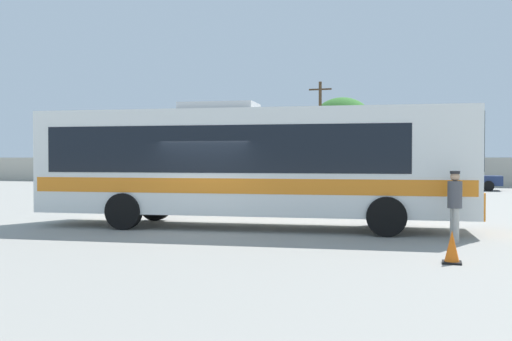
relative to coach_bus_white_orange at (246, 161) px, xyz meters
The scene contains 13 objects.
ground_plane 9.33m from the coach_bus_white_orange, 94.83° to the left, with size 300.00×300.00×0.00m, color gray.
perimeter_wall 27.25m from the coach_bus_white_orange, 91.62° to the left, with size 80.00×0.30×2.06m, color #B2AD9E.
coach_bus_white_orange is the anchor object (origin of this frame).
attendant_by_bus_door 5.99m from the coach_bus_white_orange, 13.15° to the right, with size 0.44×0.44×1.72m.
parked_car_leftmost_maroon 26.41m from the coach_bus_white_orange, 118.44° to the left, with size 4.35×2.19×1.49m.
parked_car_second_white 24.36m from the coach_bus_white_orange, 106.86° to the left, with size 4.29×2.13×1.52m.
parked_car_third_black 22.62m from the coach_bus_white_orange, 88.80° to the left, with size 4.54×2.28×1.51m.
parked_car_rightmost_dark_blue 23.68m from the coach_bus_white_orange, 72.67° to the left, with size 4.33×2.00×1.41m.
utility_pole_near 29.39m from the coach_bus_white_orange, 96.60° to the left, with size 1.80×0.24×8.04m.
roadside_tree_left 33.39m from the coach_bus_white_orange, 118.18° to the left, with size 4.28×4.28×5.62m.
roadside_tree_midleft 32.72m from the coach_bus_white_orange, 103.82° to the left, with size 3.69×3.69×6.38m.
roadside_tree_midright 33.29m from the coach_bus_white_orange, 93.87° to the left, with size 5.28×5.28×7.16m.
traffic_cone_on_apron 7.28m from the coach_bus_white_orange, 37.75° to the right, with size 0.36×0.36×0.64m.
Camera 1 is at (6.05, -15.19, 2.04)m, focal length 40.65 mm.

